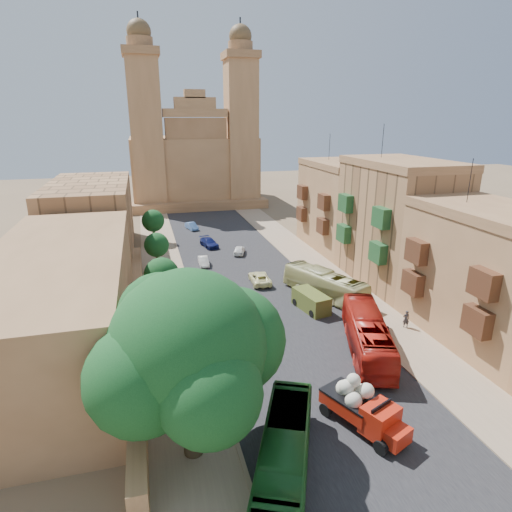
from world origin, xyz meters
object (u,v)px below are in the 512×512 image
car_blue_b (192,226)px  car_cream (260,278)px  street_tree_c (157,245)px  bus_green_north (285,455)px  car_white_b (239,250)px  street_tree_b (162,275)px  bus_red_east (367,334)px  pedestrian_a (406,319)px  pedestrian_c (386,335)px  olive_pickup (311,301)px  car_blue_a (231,328)px  bus_cream_east (325,284)px  church (193,159)px  ficus_tree (190,352)px  red_truck (363,407)px  car_dkblue (209,243)px  street_tree_d (153,221)px  street_tree_a (171,330)px  car_white_a (204,261)px

car_blue_b → car_cream: bearing=-94.7°
street_tree_c → bus_green_north: 35.38m
car_white_b → bus_green_north: bearing=99.4°
street_tree_b → bus_red_east: street_tree_b is taller
street_tree_b → car_white_b: bearing=54.1°
pedestrian_a → pedestrian_c: 4.03m
street_tree_c → bus_red_east: bearing=-58.1°
olive_pickup → bus_red_east: bearing=-81.3°
car_blue_a → street_tree_b: bearing=117.3°
bus_green_north → bus_red_east: 14.74m
bus_cream_east → car_blue_b: (-10.09, 32.29, -0.85)m
church → ficus_tree: size_ratio=3.34×
red_truck → car_dkblue: 40.58m
street_tree_d → bus_cream_east: size_ratio=0.50×
car_cream → red_truck: bearing=92.5°
pedestrian_c → car_cream: bearing=-170.0°
car_cream → car_white_b: (0.16, 11.29, -0.04)m
car_cream → pedestrian_a: pedestrian_a is taller
olive_pickup → bus_green_north: 21.08m
car_cream → street_tree_b: bearing=23.8°
pedestrian_a → street_tree_a: bearing=17.8°
church → red_truck: bearing=-89.5°
red_truck → pedestrian_c: bearing=51.5°
bus_green_north → pedestrian_c: 16.76m
street_tree_b → car_dkblue: bearing=69.0°
bus_cream_east → pedestrian_a: bus_cream_east is taller
street_tree_b → car_blue_b: bearing=78.2°
bus_red_east → car_cream: size_ratio=2.49×
red_truck → car_blue_b: (-4.28, 51.34, -0.85)m
pedestrian_a → car_white_b: bearing=-57.4°
car_cream → pedestrian_a: bearing=128.6°
street_tree_d → bus_cream_east: bearing=-57.1°
car_blue_b → street_tree_d: bearing=-147.7°
street_tree_b → car_white_b: size_ratio=1.53×
bus_red_east → red_truck: bearing=79.2°
street_tree_c → pedestrian_c: (17.50, -23.99, -2.27)m
street_tree_a → olive_pickup: street_tree_a is taller
church → bus_red_east: bearing=-85.5°
car_cream → car_dkblue: bearing=-74.8°
street_tree_d → car_blue_a: (5.35, -31.20, -2.73)m
street_tree_c → pedestrian_c: 29.78m
bus_red_east → car_dkblue: (-7.65, 32.51, -0.93)m
car_cream → car_blue_a: bearing=66.7°
bus_red_east → car_white_a: size_ratio=3.38×
street_tree_a → bus_red_east: street_tree_a is taller
street_tree_c → car_cream: size_ratio=1.04×
street_tree_d → olive_pickup: size_ratio=1.10×
car_white_b → car_blue_b: 16.12m
bus_cream_east → pedestrian_c: bearing=72.1°
street_tree_d → car_white_a: bearing=-64.7°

